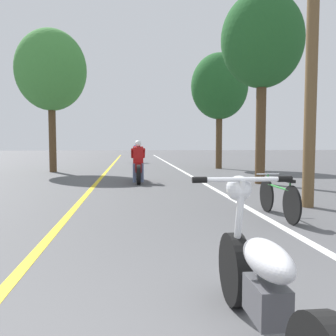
% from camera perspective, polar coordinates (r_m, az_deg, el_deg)
% --- Properties ---
extents(lane_stripe_center, '(0.14, 48.00, 0.01)m').
position_cam_1_polar(lane_stripe_center, '(14.21, -10.54, -1.36)').
color(lane_stripe_center, yellow).
rests_on(lane_stripe_center, ground).
extents(lane_stripe_edge, '(0.14, 48.00, 0.01)m').
position_cam_1_polar(lane_stripe_edge, '(14.36, 3.66, -1.25)').
color(lane_stripe_edge, white).
rests_on(lane_stripe_edge, ground).
extents(utility_pole, '(1.10, 0.24, 6.57)m').
position_cam_1_polar(utility_pole, '(8.14, 22.13, 18.28)').
color(utility_pole, brown).
rests_on(utility_pole, ground).
extents(roadside_tree_right_near, '(2.64, 2.38, 6.12)m').
position_cam_1_polar(roadside_tree_right_near, '(12.36, 14.89, 19.01)').
color(roadside_tree_right_near, '#513A23').
rests_on(roadside_tree_right_near, ground).
extents(roadside_tree_right_far, '(2.91, 2.62, 5.88)m').
position_cam_1_polar(roadside_tree_right_far, '(18.73, 8.26, 12.76)').
color(roadside_tree_right_far, '#513A23').
rests_on(roadside_tree_right_far, ground).
extents(roadside_tree_left, '(3.14, 2.83, 6.39)m').
position_cam_1_polar(roadside_tree_left, '(17.27, -18.27, 14.62)').
color(roadside_tree_left, '#513A23').
rests_on(roadside_tree_left, ground).
extents(motorcycle_foreground, '(0.78, 1.99, 1.08)m').
position_cam_1_polar(motorcycle_foreground, '(2.48, 15.11, -17.66)').
color(motorcycle_foreground, black).
rests_on(motorcycle_foreground, ground).
extents(motorcycle_rider_lead, '(0.50, 2.06, 1.41)m').
position_cam_1_polar(motorcycle_rider_lead, '(12.04, -4.80, 0.23)').
color(motorcycle_rider_lead, black).
rests_on(motorcycle_rider_lead, ground).
extents(motorcycle_rider_far, '(0.50, 2.15, 1.39)m').
position_cam_1_polar(motorcycle_rider_far, '(23.64, -5.05, 2.12)').
color(motorcycle_rider_far, black).
rests_on(motorcycle_rider_far, ground).
extents(bicycle_parked, '(0.44, 1.74, 0.75)m').
position_cam_1_polar(bicycle_parked, '(6.65, 17.27, -4.64)').
color(bicycle_parked, black).
rests_on(bicycle_parked, ground).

